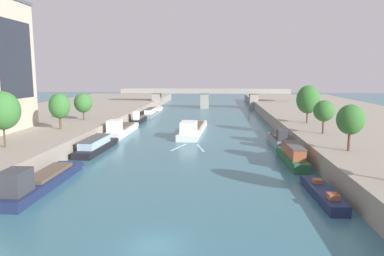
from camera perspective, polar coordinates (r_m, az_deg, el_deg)
ground_plane at (r=26.97m, az=-5.90°, el=-18.21°), size 400.00×400.00×0.00m
quay_left at (r=88.48m, az=-22.21°, el=1.05°), size 36.00×170.00×2.59m
quay_right at (r=85.04m, az=24.94°, el=0.59°), size 36.00×170.00×2.59m
barge_midriver at (r=72.81m, az=0.13°, el=-0.11°), size 5.01×22.85×3.26m
wake_behind_barge at (r=59.17m, az=-0.43°, el=-3.11°), size 5.59×6.06×0.03m
moored_boat_left_far at (r=41.41m, az=-23.15°, el=-7.73°), size 3.01×15.91×3.30m
moored_boat_left_end at (r=58.37m, az=-14.97°, el=-2.66°), size 3.23×13.72×2.23m
moored_boat_left_lone at (r=73.20m, az=-11.16°, el=-0.18°), size 3.17×16.61×3.44m
moored_boat_left_near at (r=89.01m, az=-8.39°, el=1.41°), size 1.78×10.05×3.15m
moored_boat_left_gap_after at (r=101.82m, az=-6.59°, el=2.40°), size 2.38×13.04×2.33m
moored_boat_left_downstream at (r=116.70m, az=-5.57°, el=3.01°), size 2.25×10.84×2.09m
moored_boat_right_far at (r=37.97m, az=20.02°, el=-9.69°), size 2.10×10.40×2.08m
moored_boat_right_downstream at (r=50.26m, az=15.62°, el=-4.25°), size 2.39×11.67×2.79m
moored_boat_right_end at (r=62.85m, az=13.48°, el=-1.75°), size 2.20×10.84×3.20m
tree_left_third at (r=52.07m, az=-27.89°, el=2.46°), size 4.44×4.44×7.31m
tree_left_far at (r=65.22m, az=-20.30°, el=3.29°), size 3.53×3.53×6.17m
tree_left_past_mid at (r=76.84m, az=-16.90°, el=3.84°), size 3.63×3.63×5.49m
tree_right_distant at (r=48.15m, az=23.85°, el=1.21°), size 3.34×3.34×5.78m
tree_right_third at (r=60.33m, az=20.22°, el=2.56°), size 3.24×3.24×5.34m
tree_right_by_lamp at (r=72.23m, az=17.94°, el=4.33°), size 4.36×4.36×7.22m
bridge_far at (r=124.10m, az=2.02°, el=5.09°), size 57.46×4.40×6.68m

